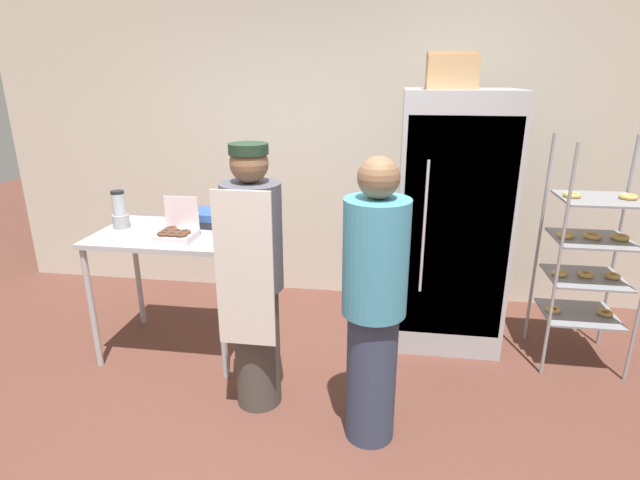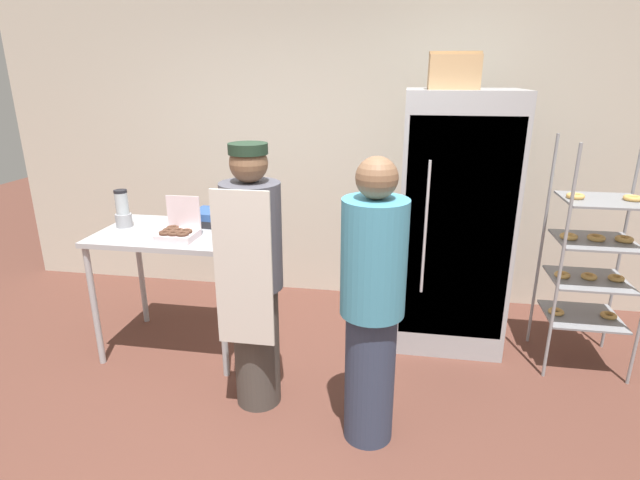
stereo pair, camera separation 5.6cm
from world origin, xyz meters
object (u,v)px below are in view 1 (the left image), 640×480
at_px(refrigerator, 451,222).
at_px(cardboard_storage_box, 451,71).
at_px(binder_stack, 213,218).
at_px(donut_box, 176,233).
at_px(blender_pitcher, 120,212).
at_px(person_customer, 374,305).
at_px(baking_rack, 589,257).
at_px(person_baker, 254,278).

height_order(refrigerator, cardboard_storage_box, cardboard_storage_box).
relative_size(binder_stack, cardboard_storage_box, 0.99).
xyz_separation_m(donut_box, blender_pitcher, (-0.52, 0.20, 0.07)).
xyz_separation_m(binder_stack, cardboard_storage_box, (1.67, 0.19, 1.04)).
bearing_deg(person_customer, donut_box, 156.08).
xyz_separation_m(donut_box, cardboard_storage_box, (1.79, 0.56, 1.04)).
xyz_separation_m(cardboard_storage_box, person_customer, (-0.42, -1.17, -1.19)).
distance_m(blender_pitcher, person_customer, 2.07).
relative_size(blender_pitcher, binder_stack, 0.84).
distance_m(refrigerator, person_customer, 1.36).
bearing_deg(cardboard_storage_box, refrigerator, 42.64).
distance_m(baking_rack, donut_box, 2.85).
bearing_deg(refrigerator, person_customer, -112.35).
height_order(binder_stack, person_customer, person_customer).
bearing_deg(binder_stack, blender_pitcher, -165.59).
distance_m(donut_box, binder_stack, 0.39).
relative_size(blender_pitcher, cardboard_storage_box, 0.83).
relative_size(refrigerator, person_customer, 1.17).
xyz_separation_m(blender_pitcher, binder_stack, (0.64, 0.16, -0.07)).
bearing_deg(refrigerator, baking_rack, -12.66).
xyz_separation_m(binder_stack, person_customer, (1.25, -0.98, -0.15)).
height_order(blender_pitcher, person_baker, person_baker).
relative_size(blender_pitcher, person_baker, 0.17).
distance_m(donut_box, person_customer, 1.51).
xyz_separation_m(baking_rack, binder_stack, (-2.69, -0.07, 0.19)).
bearing_deg(donut_box, refrigerator, 18.84).
height_order(refrigerator, binder_stack, refrigerator).
height_order(baking_rack, blender_pitcher, baking_rack).
xyz_separation_m(refrigerator, person_baker, (-1.23, -1.04, -0.10)).
height_order(cardboard_storage_box, person_baker, cardboard_storage_box).
bearing_deg(blender_pitcher, refrigerator, 10.36).
distance_m(refrigerator, cardboard_storage_box, 1.08).
distance_m(refrigerator, binder_stack, 1.78).
distance_m(cardboard_storage_box, person_customer, 1.72).
relative_size(person_baker, person_customer, 1.01).
relative_size(baking_rack, cardboard_storage_box, 4.86).
relative_size(cardboard_storage_box, person_baker, 0.20).
height_order(blender_pitcher, binder_stack, blender_pitcher).
bearing_deg(cardboard_storage_box, binder_stack, -173.52).
relative_size(refrigerator, person_baker, 1.16).
height_order(donut_box, person_baker, person_baker).
distance_m(blender_pitcher, binder_stack, 0.67).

